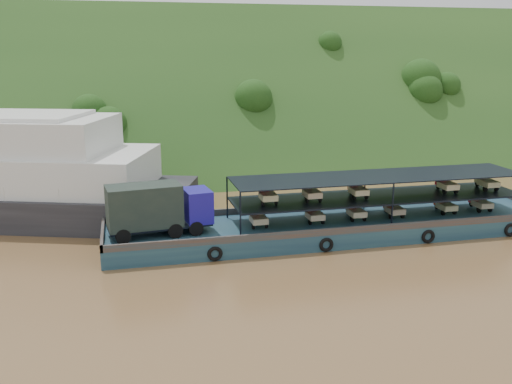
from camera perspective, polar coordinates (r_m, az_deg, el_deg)
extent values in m
plane|color=brown|center=(43.14, 3.52, -4.92)|extent=(160.00, 160.00, 0.00)
cube|color=#1B3B15|center=(77.24, -4.26, 3.54)|extent=(140.00, 39.60, 39.60)
cube|color=#122940|center=(44.70, 7.88, -3.54)|extent=(35.00, 7.00, 1.20)
cube|color=#592D19|center=(47.51, 6.44, -1.37)|extent=(35.00, 0.20, 0.50)
cube|color=#592D19|center=(41.45, 9.61, -3.78)|extent=(35.00, 0.20, 0.50)
cube|color=#592D19|center=(41.60, -15.09, -4.01)|extent=(0.20, 7.00, 0.50)
torus|color=black|center=(38.93, -4.12, -6.20)|extent=(1.06, 0.26, 1.06)
torus|color=black|center=(40.89, 7.05, -5.27)|extent=(1.06, 0.26, 1.06)
torus|color=black|center=(44.23, 16.84, -4.28)|extent=(1.06, 0.26, 1.06)
torus|color=black|center=(48.06, 24.10, -3.47)|extent=(1.06, 0.26, 1.06)
cylinder|color=black|center=(39.70, -13.15, -4.33)|extent=(1.09, 0.50, 1.06)
cylinder|color=black|center=(41.81, -13.56, -3.43)|extent=(1.09, 0.50, 1.06)
cylinder|color=black|center=(40.26, -8.07, -3.84)|extent=(1.09, 0.50, 1.06)
cylinder|color=black|center=(42.34, -8.73, -2.97)|extent=(1.09, 0.50, 1.06)
cylinder|color=black|center=(40.58, -6.03, -3.63)|extent=(1.09, 0.50, 1.06)
cylinder|color=black|center=(42.65, -6.79, -2.78)|extent=(1.09, 0.50, 1.06)
cube|color=black|center=(41.10, -9.57, -3.30)|extent=(7.42, 3.20, 0.21)
cube|color=navy|center=(41.33, -5.90, -1.32)|extent=(2.10, 2.74, 2.33)
cube|color=black|center=(41.45, -4.72, -0.64)|extent=(0.32, 2.11, 0.95)
cube|color=black|center=(40.50, -11.12, -1.37)|extent=(5.35, 3.14, 2.96)
cube|color=black|center=(45.45, 12.09, -0.46)|extent=(23.00, 5.00, 0.12)
cube|color=black|center=(45.08, 12.20, 1.56)|extent=(23.00, 5.00, 0.08)
cylinder|color=black|center=(39.54, -1.57, -2.34)|extent=(0.12, 0.12, 3.30)
cylinder|color=black|center=(44.27, -2.91, -0.56)|extent=(0.12, 0.12, 3.30)
cylinder|color=black|center=(43.29, 13.50, -1.28)|extent=(0.12, 0.12, 3.30)
cylinder|color=black|center=(47.65, 10.82, 0.25)|extent=(0.12, 0.12, 3.30)
cylinder|color=black|center=(53.34, 22.17, 0.92)|extent=(0.12, 0.12, 3.30)
cylinder|color=black|center=(43.64, -0.18, -2.66)|extent=(0.12, 0.52, 0.52)
cylinder|color=black|center=(41.85, -0.28, -3.39)|extent=(0.14, 0.52, 0.52)
cylinder|color=black|center=(42.08, 1.05, -3.29)|extent=(0.14, 0.52, 0.52)
cube|color=beige|center=(42.19, 0.27, -2.76)|extent=(1.15, 1.50, 0.44)
cube|color=red|center=(43.21, -0.09, -2.11)|extent=(0.55, 0.80, 0.80)
cube|color=red|center=(42.89, -0.03, -1.54)|extent=(0.50, 0.10, 0.10)
cylinder|color=black|center=(44.80, 5.30, -2.27)|extent=(0.12, 0.52, 0.52)
cylinder|color=black|center=(43.02, 5.43, -2.97)|extent=(0.14, 0.52, 0.52)
cylinder|color=black|center=(43.34, 6.69, -2.87)|extent=(0.14, 0.52, 0.52)
cube|color=beige|center=(43.40, 5.92, -2.36)|extent=(1.15, 1.50, 0.44)
cube|color=#AF110B|center=(44.39, 5.44, -1.73)|extent=(0.55, 0.80, 0.80)
cube|color=#AF110B|center=(44.07, 5.54, -1.17)|extent=(0.50, 0.10, 0.10)
cylinder|color=black|center=(45.97, 9.30, -1.98)|extent=(0.12, 0.52, 0.52)
cylinder|color=black|center=(44.19, 9.60, -2.64)|extent=(0.14, 0.52, 0.52)
cylinder|color=black|center=(44.59, 10.78, -2.55)|extent=(0.14, 0.52, 0.52)
cube|color=beige|center=(44.60, 10.03, -2.05)|extent=(1.15, 1.50, 0.44)
cube|color=red|center=(45.57, 9.47, -1.45)|extent=(0.55, 0.80, 0.80)
cube|color=red|center=(45.26, 9.60, -0.90)|extent=(0.50, 0.10, 0.10)
cylinder|color=black|center=(47.28, 12.90, -1.70)|extent=(0.12, 0.52, 0.52)
cylinder|color=black|center=(45.52, 13.33, -2.34)|extent=(0.14, 0.52, 0.52)
cylinder|color=black|center=(45.97, 14.44, -2.24)|extent=(0.14, 0.52, 0.52)
cube|color=tan|center=(45.95, 13.72, -1.77)|extent=(1.15, 1.50, 0.44)
cube|color=#B2140B|center=(46.89, 13.10, -1.19)|extent=(0.55, 0.80, 0.80)
cube|color=#B2140B|center=(46.59, 13.24, -0.66)|extent=(0.50, 0.10, 0.10)
cylinder|color=black|center=(49.42, 17.63, -1.33)|extent=(0.12, 0.52, 0.52)
cylinder|color=black|center=(47.69, 18.21, -1.93)|extent=(0.14, 0.52, 0.52)
cylinder|color=black|center=(48.21, 19.22, -1.84)|extent=(0.14, 0.52, 0.52)
cube|color=#B8B482|center=(48.15, 18.53, -1.38)|extent=(1.15, 1.50, 0.44)
cube|color=red|center=(49.04, 17.85, -0.84)|extent=(0.55, 0.80, 0.80)
cube|color=red|center=(48.76, 18.01, -0.33)|extent=(0.50, 0.10, 0.10)
cylinder|color=black|center=(51.14, 20.74, -1.09)|extent=(0.12, 0.52, 0.52)
cylinder|color=black|center=(49.43, 21.41, -1.65)|extent=(0.14, 0.52, 0.52)
cylinder|color=black|center=(50.00, 22.35, -1.56)|extent=(0.14, 0.52, 0.52)
cube|color=#C1B188|center=(49.91, 21.69, -1.13)|extent=(1.15, 1.50, 0.44)
cube|color=#B40C14|center=(50.77, 20.97, -0.60)|extent=(0.55, 0.80, 0.80)
cube|color=#B40C14|center=(50.50, 21.15, -0.11)|extent=(0.50, 0.10, 0.10)
cylinder|color=black|center=(43.34, 0.74, -0.41)|extent=(0.12, 0.52, 0.52)
cylinder|color=black|center=(41.53, 0.68, -1.05)|extent=(0.14, 0.52, 0.52)
cylinder|color=black|center=(41.78, 2.01, -0.97)|extent=(0.14, 0.52, 0.52)
cube|color=beige|center=(41.89, 1.23, -0.44)|extent=(1.15, 1.50, 0.44)
cube|color=red|center=(42.93, 0.84, 0.16)|extent=(0.55, 0.80, 0.80)
cube|color=red|center=(42.62, 0.91, 0.75)|extent=(0.50, 0.10, 0.10)
cylinder|color=black|center=(44.27, 5.02, -0.16)|extent=(0.12, 0.52, 0.52)
cylinder|color=black|center=(42.47, 5.15, -0.77)|extent=(0.14, 0.52, 0.52)
cylinder|color=black|center=(42.79, 6.42, -0.69)|extent=(0.14, 0.52, 0.52)
cube|color=#C9B38E|center=(42.86, 5.64, -0.18)|extent=(1.15, 1.50, 0.44)
cube|color=beige|center=(43.87, 5.16, 0.41)|extent=(0.55, 0.80, 0.80)
cube|color=beige|center=(43.57, 5.26, 0.99)|extent=(0.50, 0.10, 0.10)
cylinder|color=black|center=(45.57, 9.49, 0.11)|extent=(0.12, 0.52, 0.52)
cylinder|color=black|center=(43.77, 9.79, -0.48)|extent=(0.14, 0.52, 0.52)
cylinder|color=black|center=(44.17, 10.98, -0.40)|extent=(0.14, 0.52, 0.52)
cube|color=beige|center=(44.20, 10.23, 0.10)|extent=(1.15, 1.50, 0.44)
cube|color=#AA0B1E|center=(45.18, 9.66, 0.66)|extent=(0.55, 0.80, 0.80)
cube|color=#AA0B1E|center=(44.89, 9.78, 1.23)|extent=(0.50, 0.10, 0.10)
cylinder|color=black|center=(49.00, 17.75, 0.60)|extent=(0.12, 0.52, 0.52)
cylinder|color=black|center=(47.25, 18.34, 0.08)|extent=(0.14, 0.52, 0.52)
cylinder|color=black|center=(47.78, 19.36, 0.15)|extent=(0.14, 0.52, 0.52)
cube|color=beige|center=(47.73, 18.66, 0.61)|extent=(1.15, 1.50, 0.44)
cube|color=red|center=(48.64, 17.97, 1.12)|extent=(0.55, 0.80, 0.80)
cube|color=red|center=(48.37, 18.14, 1.65)|extent=(0.50, 0.10, 0.10)
cylinder|color=black|center=(50.96, 21.26, 0.81)|extent=(0.12, 0.52, 0.52)
cylinder|color=black|center=(49.25, 21.95, 0.31)|extent=(0.14, 0.52, 0.52)
cylinder|color=black|center=(49.83, 22.89, 0.38)|extent=(0.14, 0.52, 0.52)
cube|color=#C3BF8A|center=(49.74, 22.23, 0.82)|extent=(1.15, 1.50, 0.44)
cube|color=beige|center=(50.61, 21.50, 1.31)|extent=(0.55, 0.80, 0.80)
cube|color=beige|center=(50.35, 21.68, 1.81)|extent=(0.50, 0.10, 0.10)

